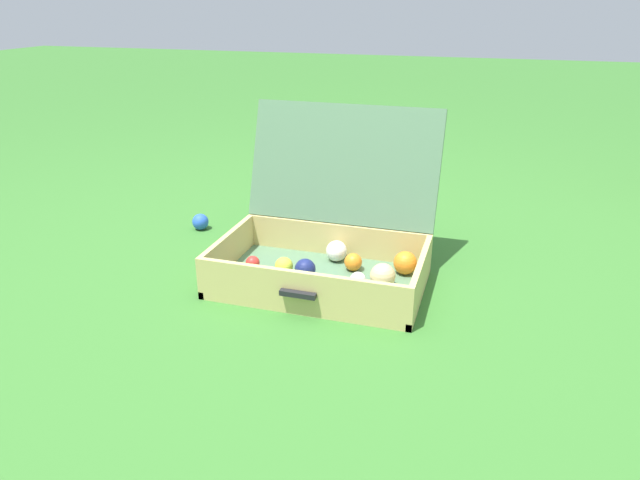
{
  "coord_description": "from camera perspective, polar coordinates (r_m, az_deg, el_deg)",
  "views": [
    {
      "loc": [
        0.57,
        -1.65,
        0.88
      ],
      "look_at": [
        0.06,
        -0.02,
        0.16
      ],
      "focal_mm": 32.5,
      "sensor_mm": 36.0,
      "label": 1
    }
  ],
  "objects": [
    {
      "name": "ground_plane",
      "position": [
        1.95,
        -1.62,
        -3.86
      ],
      "size": [
        16.0,
        16.0,
        0.0
      ],
      "primitive_type": "plane",
      "color": "#336B28"
    },
    {
      "name": "open_suitcase",
      "position": [
        1.93,
        1.03,
        -0.25
      ],
      "size": [
        0.67,
        0.59,
        0.54
      ],
      "color": "#4C7051",
      "rests_on": "ground"
    },
    {
      "name": "stray_ball_on_grass",
      "position": [
        2.4,
        -11.69,
        1.77
      ],
      "size": [
        0.07,
        0.07,
        0.07
      ],
      "primitive_type": "sphere",
      "color": "blue",
      "rests_on": "ground"
    }
  ]
}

